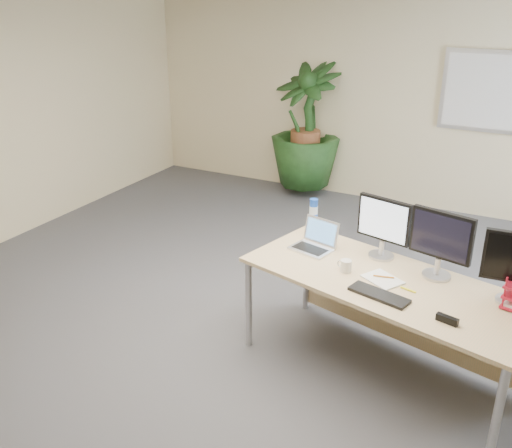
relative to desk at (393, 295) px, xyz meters
The scene contains 15 objects.
floor 1.24m from the desk, 156.99° to the right, with size 8.00×8.00×0.00m, color #4A4A50.
back_wall 3.78m from the desk, 105.52° to the left, with size 7.00×0.04×2.70m, color beige.
whiteboard 3.67m from the desk, 86.66° to the left, with size 1.30×0.04×0.95m.
desk is the anchor object (origin of this frame).
floor_plant 3.89m from the desk, 122.44° to the left, with size 0.84×0.84×1.50m, color #163312.
monitor_left 0.53m from the desk, 126.42° to the left, with size 0.42×0.19×0.47m.
monitor_right 0.53m from the desk, 21.20° to the left, with size 0.44×0.20×0.49m.
laptop 0.73m from the desk, 167.53° to the left, with size 0.36×0.34×0.22m.
keyboard 0.40m from the desk, 92.47° to the right, with size 0.41×0.14×0.02m, color black.
coffee_mug 0.41m from the desk, 160.39° to the right, with size 0.12×0.08×0.09m.
spiral_notebook 0.22m from the desk, 114.35° to the right, with size 0.26×0.19×0.01m, color white.
orange_pen 0.22m from the desk, 118.41° to the right, with size 0.01×0.01×0.14m, color orange.
yellow_highlighter 0.29m from the desk, 53.93° to the right, with size 0.02×0.02×0.11m, color yellow.
water_bottle 0.99m from the desk, 151.07° to the left, with size 0.07×0.07×0.29m.
stapler 0.68m from the desk, 46.96° to the right, with size 0.14×0.04×0.05m, color black.
Camera 1 is at (1.78, -3.26, 2.71)m, focal length 40.00 mm.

